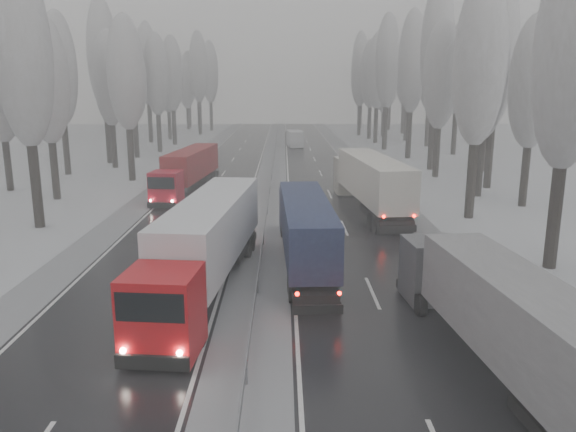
{
  "coord_description": "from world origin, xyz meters",
  "views": [
    {
      "loc": [
        1.19,
        -12.05,
        9.19
      ],
      "look_at": [
        1.46,
        18.13,
        2.2
      ],
      "focal_mm": 35.0,
      "sensor_mm": 36.0,
      "label": 1
    }
  ],
  "objects_px": {
    "truck_cream_box": "(369,179)",
    "truck_red_red": "(189,168)",
    "box_truck_distant": "(294,139)",
    "truck_grey_tarp": "(506,317)",
    "truck_red_white": "(207,240)",
    "truck_blue_box": "(304,224)"
  },
  "relations": [
    {
      "from": "truck_blue_box",
      "to": "truck_red_white",
      "type": "relative_size",
      "value": 0.89
    },
    {
      "from": "truck_blue_box",
      "to": "truck_red_white",
      "type": "xyz_separation_m",
      "value": [
        -4.59,
        -3.94,
        0.25
      ]
    },
    {
      "from": "truck_cream_box",
      "to": "truck_red_white",
      "type": "bearing_deg",
      "value": -126.1
    },
    {
      "from": "truck_grey_tarp",
      "to": "box_truck_distant",
      "type": "bearing_deg",
      "value": 88.99
    },
    {
      "from": "truck_grey_tarp",
      "to": "truck_blue_box",
      "type": "relative_size",
      "value": 1.0
    },
    {
      "from": "box_truck_distant",
      "to": "truck_grey_tarp",
      "type": "bearing_deg",
      "value": -91.86
    },
    {
      "from": "truck_grey_tarp",
      "to": "truck_red_white",
      "type": "xyz_separation_m",
      "value": [
        -10.5,
        8.31,
        0.25
      ]
    },
    {
      "from": "truck_red_red",
      "to": "truck_blue_box",
      "type": "bearing_deg",
      "value": -59.71
    },
    {
      "from": "truck_cream_box",
      "to": "truck_red_red",
      "type": "xyz_separation_m",
      "value": [
        -14.83,
        8.32,
        -0.3
      ]
    },
    {
      "from": "truck_cream_box",
      "to": "truck_red_red",
      "type": "bearing_deg",
      "value": 145.46
    },
    {
      "from": "truck_cream_box",
      "to": "box_truck_distant",
      "type": "xyz_separation_m",
      "value": [
        -4.68,
        46.22,
        -1.15
      ]
    },
    {
      "from": "truck_red_white",
      "to": "truck_blue_box",
      "type": "bearing_deg",
      "value": 46.25
    },
    {
      "from": "truck_blue_box",
      "to": "truck_red_white",
      "type": "height_order",
      "value": "truck_red_white"
    },
    {
      "from": "truck_cream_box",
      "to": "truck_red_white",
      "type": "xyz_separation_m",
      "value": [
        -9.92,
        -16.6,
        -0.07
      ]
    },
    {
      "from": "truck_red_white",
      "to": "box_truck_distant",
      "type": "bearing_deg",
      "value": 90.85
    },
    {
      "from": "truck_red_white",
      "to": "truck_red_red",
      "type": "bearing_deg",
      "value": 106.76
    },
    {
      "from": "truck_red_red",
      "to": "truck_cream_box",
      "type": "bearing_deg",
      "value": -23.36
    },
    {
      "from": "truck_grey_tarp",
      "to": "truck_red_red",
      "type": "xyz_separation_m",
      "value": [
        -15.4,
        33.23,
        0.01
      ]
    },
    {
      "from": "truck_grey_tarp",
      "to": "truck_red_red",
      "type": "distance_m",
      "value": 36.63
    },
    {
      "from": "truck_grey_tarp",
      "to": "box_truck_distant",
      "type": "distance_m",
      "value": 71.32
    },
    {
      "from": "box_truck_distant",
      "to": "truck_red_red",
      "type": "xyz_separation_m",
      "value": [
        -10.15,
        -37.89,
        0.85
      ]
    },
    {
      "from": "truck_blue_box",
      "to": "truck_cream_box",
      "type": "bearing_deg",
      "value": 65.15
    }
  ]
}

